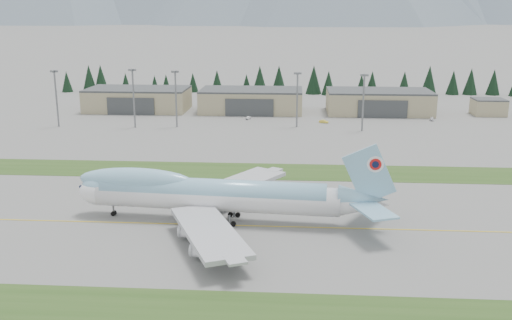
# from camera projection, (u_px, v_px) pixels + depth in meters

# --- Properties ---
(ground) EXTENTS (7000.00, 7000.00, 0.00)m
(ground) POSITION_uv_depth(u_px,v_px,m) (268.00, 226.00, 127.32)
(ground) COLOR #5F5F5D
(ground) RESTS_ON ground
(grass_strip_near) EXTENTS (400.00, 14.00, 0.08)m
(grass_strip_near) POSITION_uv_depth(u_px,v_px,m) (256.00, 313.00, 90.64)
(grass_strip_near) COLOR #294619
(grass_strip_near) RESTS_ON ground
(grass_strip_far) EXTENTS (400.00, 18.00, 0.08)m
(grass_strip_far) POSITION_uv_depth(u_px,v_px,m) (275.00, 172.00, 170.75)
(grass_strip_far) COLOR #294619
(grass_strip_far) RESTS_ON ground
(taxiway_line_main) EXTENTS (400.00, 0.40, 0.02)m
(taxiway_line_main) POSITION_uv_depth(u_px,v_px,m) (268.00, 226.00, 127.32)
(taxiway_line_main) COLOR gold
(taxiway_line_main) RESTS_ON ground
(boeing_747_freighter) EXTENTS (73.49, 63.29, 19.36)m
(boeing_747_freighter) POSITION_uv_depth(u_px,v_px,m) (213.00, 194.00, 129.19)
(boeing_747_freighter) COLOR white
(boeing_747_freighter) RESTS_ON ground
(hangar_left) EXTENTS (48.00, 26.60, 10.80)m
(hangar_left) POSITION_uv_depth(u_px,v_px,m) (138.00, 99.00, 275.25)
(hangar_left) COLOR #9A926C
(hangar_left) RESTS_ON ground
(hangar_center) EXTENTS (48.00, 26.60, 10.80)m
(hangar_center) POSITION_uv_depth(u_px,v_px,m) (252.00, 100.00, 271.62)
(hangar_center) COLOR #9A926C
(hangar_center) RESTS_ON ground
(hangar_right) EXTENTS (48.00, 26.60, 10.80)m
(hangar_right) POSITION_uv_depth(u_px,v_px,m) (379.00, 102.00, 267.66)
(hangar_right) COLOR #9A926C
(hangar_right) RESTS_ON ground
(control_shed) EXTENTS (14.00, 12.00, 7.60)m
(control_shed) POSITION_uv_depth(u_px,v_px,m) (489.00, 107.00, 262.93)
(control_shed) COLOR #9A926C
(control_shed) RESTS_ON ground
(floodlight_masts) EXTENTS (198.11, 9.59, 24.14)m
(floodlight_masts) POSITION_uv_depth(u_px,v_px,m) (259.00, 89.00, 229.84)
(floodlight_masts) COLOR slate
(floodlight_masts) RESTS_ON ground
(service_vehicle_a) EXTENTS (2.48, 4.25, 1.36)m
(service_vehicle_a) POSITION_uv_depth(u_px,v_px,m) (248.00, 119.00, 253.42)
(service_vehicle_a) COLOR white
(service_vehicle_a) RESTS_ON ground
(service_vehicle_b) EXTENTS (4.26, 2.88, 1.33)m
(service_vehicle_b) POSITION_uv_depth(u_px,v_px,m) (324.00, 123.00, 244.95)
(service_vehicle_b) COLOR gold
(service_vehicle_b) RESTS_ON ground
(service_vehicle_c) EXTENTS (2.56, 4.61, 1.26)m
(service_vehicle_c) POSITION_uv_depth(u_px,v_px,m) (432.00, 121.00, 250.49)
(service_vehicle_c) COLOR #B6B6BB
(service_vehicle_c) RESTS_ON ground
(conifer_belt) EXTENTS (265.77, 14.92, 16.49)m
(conifer_belt) POSITION_uv_depth(u_px,v_px,m) (296.00, 81.00, 331.17)
(conifer_belt) COLOR black
(conifer_belt) RESTS_ON ground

